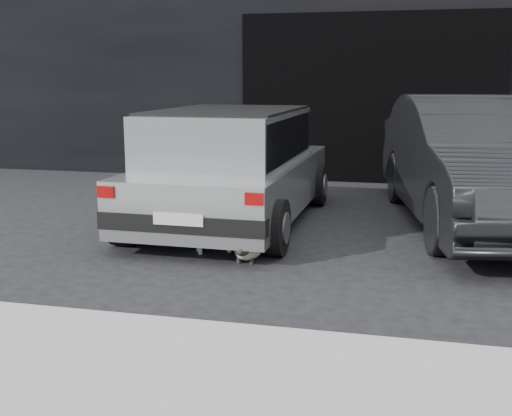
% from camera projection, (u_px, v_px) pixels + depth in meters
% --- Properties ---
extents(ground, '(80.00, 80.00, 0.00)m').
position_uv_depth(ground, '(241.00, 240.00, 6.56)').
color(ground, black).
rests_on(ground, ground).
extents(building_facade, '(34.00, 4.00, 5.00)m').
position_uv_depth(building_facade, '(378.00, 28.00, 11.55)').
color(building_facade, black).
rests_on(building_facade, ground).
extents(garage_opening, '(4.00, 0.10, 2.60)m').
position_uv_depth(garage_opening, '(369.00, 99.00, 9.88)').
color(garage_opening, black).
rests_on(garage_opening, ground).
extents(curb, '(18.00, 0.25, 0.12)m').
position_uv_depth(curb, '(292.00, 346.00, 3.85)').
color(curb, gray).
rests_on(curb, ground).
extents(silver_hatchback, '(1.80, 3.55, 1.30)m').
position_uv_depth(silver_hatchback, '(232.00, 162.00, 7.15)').
color(silver_hatchback, '#A7AAAC').
rests_on(silver_hatchback, ground).
extents(second_car, '(2.25, 4.56, 1.44)m').
position_uv_depth(second_car, '(478.00, 162.00, 7.06)').
color(second_car, black).
rests_on(second_car, ground).
extents(cat_siamese, '(0.25, 0.72, 0.25)m').
position_uv_depth(cat_siamese, '(248.00, 249.00, 5.81)').
color(cat_siamese, beige).
rests_on(cat_siamese, ground).
extents(cat_white, '(0.63, 0.43, 0.33)m').
position_uv_depth(cat_white, '(217.00, 235.00, 6.10)').
color(cat_white, silver).
rests_on(cat_white, ground).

